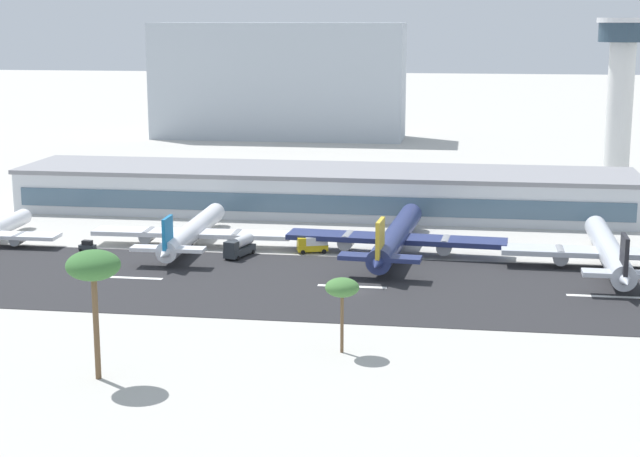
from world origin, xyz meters
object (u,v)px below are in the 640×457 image
object	(u,v)px
service_box_truck_2	(312,244)
palm_tree_1	(93,268)
control_tower	(621,88)
airliner_black_tail_gate_3	(609,252)
service_baggage_tug_1	(87,246)
airliner_gold_tail_gate_2	(395,238)
airliner_blue_tail_gate_1	(191,233)
distant_hotel_block	(279,81)
palm_tree_2	(342,289)
service_fuel_truck_0	(240,247)
terminal_building	(324,190)

from	to	relation	value
service_box_truck_2	palm_tree_1	bearing A→B (deg)	58.88
control_tower	palm_tree_1	size ratio (longest dim) A/B	2.70
airliner_black_tail_gate_3	service_baggage_tug_1	size ratio (longest dim) A/B	14.81
airliner_gold_tail_gate_2	airliner_black_tail_gate_3	bearing A→B (deg)	-93.96
airliner_black_tail_gate_3	service_box_truck_2	bearing A→B (deg)	85.38
airliner_blue_tail_gate_1	airliner_gold_tail_gate_2	bearing A→B (deg)	-92.30
airliner_black_tail_gate_3	palm_tree_1	bearing A→B (deg)	133.90
airliner_blue_tail_gate_1	palm_tree_1	world-z (taller)	palm_tree_1
distant_hotel_block	palm_tree_2	world-z (taller)	distant_hotel_block
palm_tree_2	control_tower	bearing A→B (deg)	67.48
service_baggage_tug_1	palm_tree_2	distance (m)	79.09
control_tower	airliner_gold_tail_gate_2	world-z (taller)	control_tower
airliner_black_tail_gate_3	service_box_truck_2	world-z (taller)	airliner_black_tail_gate_3
airliner_black_tail_gate_3	service_fuel_truck_0	distance (m)	69.64
terminal_building	control_tower	world-z (taller)	control_tower
control_tower	service_box_truck_2	size ratio (longest dim) A/B	7.07
airliner_gold_tail_gate_2	airliner_black_tail_gate_3	distance (m)	40.24
service_box_truck_2	airliner_blue_tail_gate_1	bearing A→B (deg)	-21.30
terminal_building	palm_tree_2	size ratio (longest dim) A/B	13.82
control_tower	airliner_gold_tail_gate_2	distance (m)	91.44
control_tower	airliner_gold_tail_gate_2	xyz separation A→B (m)	(-51.19, -71.61, -24.74)
palm_tree_1	palm_tree_2	size ratio (longest dim) A/B	1.59
terminal_building	control_tower	xyz separation A→B (m)	(71.52, 28.70, 23.02)
terminal_building	distant_hotel_block	size ratio (longest dim) A/B	1.52
control_tower	palm_tree_2	xyz separation A→B (m)	(-54.12, -130.54, -19.03)
airliner_blue_tail_gate_1	palm_tree_2	world-z (taller)	palm_tree_2
airliner_black_tail_gate_3	palm_tree_2	world-z (taller)	palm_tree_2
service_box_truck_2	airliner_gold_tail_gate_2	bearing A→B (deg)	162.67
distant_hotel_block	service_box_truck_2	distance (m)	196.17
airliner_blue_tail_gate_1	airliner_gold_tail_gate_2	distance (m)	41.34
service_box_truck_2	palm_tree_1	size ratio (longest dim) A/B	0.38
terminal_building	palm_tree_1	xyz separation A→B (m)	(-12.25, -116.64, 9.51)
distant_hotel_block	palm_tree_1	xyz separation A→B (m)	(26.89, -263.65, -7.31)
service_baggage_tug_1	airliner_gold_tail_gate_2	bearing A→B (deg)	-169.14
control_tower	service_fuel_truck_0	distance (m)	114.99
terminal_building	palm_tree_1	distance (m)	117.67
service_fuel_truck_0	palm_tree_2	world-z (taller)	palm_tree_2
control_tower	airliner_black_tail_gate_3	size ratio (longest dim) A/B	0.92
control_tower	terminal_building	bearing A→B (deg)	-158.14
terminal_building	service_baggage_tug_1	world-z (taller)	terminal_building
airliner_black_tail_gate_3	palm_tree_2	bearing A→B (deg)	141.92
service_box_truck_2	palm_tree_2	size ratio (longest dim) A/B	0.61
distant_hotel_block	palm_tree_1	distance (m)	265.12
distant_hotel_block	airliner_blue_tail_gate_1	world-z (taller)	distant_hotel_block
airliner_blue_tail_gate_1	service_baggage_tug_1	size ratio (longest dim) A/B	13.66
palm_tree_2	airliner_gold_tail_gate_2	bearing A→B (deg)	87.15
palm_tree_2	distant_hotel_block	bearing A→B (deg)	102.80
distant_hotel_block	airliner_blue_tail_gate_1	xyz separation A→B (m)	(18.15, -189.11, -18.96)
airliner_black_tail_gate_3	palm_tree_1	xyz separation A→B (m)	(-72.45, -68.22, 11.39)
distant_hotel_block	airliner_black_tail_gate_3	world-z (taller)	distant_hotel_block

